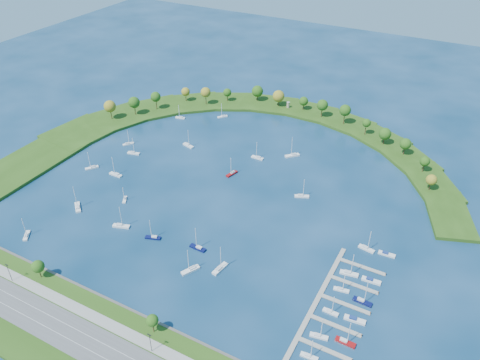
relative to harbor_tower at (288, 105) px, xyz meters
The scene contains 36 objects.
ground 115.07m from the harbor_tower, 84.35° to the right, with size 700.00×700.00×0.00m, color #072843.
south_shoreline 237.61m from the harbor_tower, 87.26° to the right, with size 420.00×43.10×11.60m.
breakwater 74.53m from the harbor_tower, 118.04° to the right, with size 286.74×247.64×2.00m.
breakwater_trees 29.33m from the harbor_tower, 109.47° to the right, with size 233.82×90.35×15.14m.
harbor_tower is the anchor object (origin of this frame).
dock_system 200.32m from the harbor_tower, 61.15° to the right, with size 24.28×82.00×1.60m.
moored_boat_0 101.44m from the harbor_tower, 86.54° to the right, with size 4.45×8.82×12.49m.
moored_boat_1 77.50m from the harbor_tower, 81.32° to the right, with size 8.34×2.46×12.21m.
moored_boat_2 181.18m from the harbor_tower, 76.77° to the right, with size 4.04×9.69×13.82m.
moored_boat_3 180.78m from the harbor_tower, 107.19° to the right, with size 9.05×8.38×14.19m.
moored_boat_4 115.92m from the harbor_tower, 62.48° to the right, with size 8.64×5.62×12.37m.
moored_boat_5 211.89m from the harbor_tower, 106.30° to the right, with size 6.37×7.58×11.47m.
moored_boat_6 127.72m from the harbor_tower, 120.03° to the right, with size 8.68×4.26×12.29m.
moored_boat_7 126.93m from the harbor_tower, 126.24° to the right, with size 6.05×7.48×11.18m.
moored_boat_8 52.53m from the harbor_tower, 137.62° to the right, with size 6.58×7.38×11.40m.
moored_boat_9 158.07m from the harbor_tower, 102.83° to the right, with size 4.83×6.48×9.49m.
moored_boat_10 173.32m from the harbor_tower, 90.16° to the right, with size 8.45×4.84×11.98m.
moored_boat_11 84.23m from the harbor_tower, 141.76° to the right, with size 7.73×3.64×10.96m.
moored_boat_12 170.72m from the harbor_tower, 81.82° to the right, with size 8.98×2.92×13.04m.
moored_boat_13 70.29m from the harbor_tower, 64.00° to the right, with size 8.71×8.95×14.35m.
moored_boat_14 156.86m from the harbor_tower, 118.83° to the right, with size 6.64×8.12×12.18m.
moored_boat_15 92.58m from the harbor_tower, 113.78° to the right, with size 9.22×4.76×13.05m.
moored_boat_16 186.15m from the harbor_tower, 80.85° to the right, with size 6.58×9.52×13.74m.
moored_boat_17 175.20m from the harbor_tower, 96.95° to the right, with size 9.48×5.33×13.43m.
moored_boat_18 147.83m from the harbor_tower, 112.64° to the right, with size 8.86×2.58×12.98m.
docked_boat_0 223.54m from the harbor_tower, 64.32° to the right, with size 7.26×2.40×10.53m.
docked_boat_2 213.78m from the harbor_tower, 63.06° to the right, with size 7.87×3.41×11.19m.
docked_boat_3 216.64m from the harbor_tower, 60.30° to the right, with size 8.51×2.59×12.42m.
docked_boat_4 201.06m from the harbor_tower, 61.19° to the right, with size 7.13×2.29×10.36m.
docked_boat_5 205.62m from the harbor_tower, 58.54° to the right, with size 9.37×3.35×1.87m.
docked_boat_6 188.46m from the harbor_tower, 59.06° to the right, with size 7.37×3.06×10.51m.
docked_boat_7 196.02m from the harbor_tower, 56.79° to the right, with size 8.73×2.87×12.65m.
docked_boat_8 178.65m from the harbor_tower, 57.17° to the right, with size 9.01×3.76×12.85m.
docked_boat_9 184.15m from the harbor_tower, 54.35° to the right, with size 9.04×3.01×1.82m.
docked_boat_10 162.88m from the harbor_tower, 52.45° to the right, with size 8.58×3.73×12.20m.
docked_boat_11 168.49m from the harbor_tower, 49.59° to the right, with size 8.41×2.71×1.70m.
Camera 1 is at (116.56, -202.02, 163.08)m, focal length 35.55 mm.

